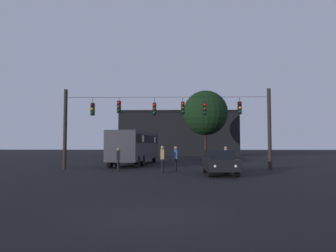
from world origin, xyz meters
TOP-DOWN VIEW (x-y plane):
  - ground_plane at (0.00, 24.50)m, footprint 168.00×168.00m
  - overhead_signal_span at (-0.03, 15.93)m, footprint 15.86×0.44m
  - city_bus at (-3.07, 21.47)m, footprint 3.55×11.19m
  - car_near_right at (3.46, 11.76)m, footprint 1.87×4.36m
  - pedestrian_crossing_left at (-0.18, 13.14)m, footprint 0.25×0.36m
  - pedestrian_crossing_center at (4.51, 16.13)m, footprint 0.30×0.40m
  - pedestrian_crossing_right at (0.71, 13.91)m, footprint 0.31×0.40m
  - pedestrian_near_bus at (-3.30, 13.94)m, footprint 0.32×0.41m
  - corner_building at (1.15, 49.77)m, footprint 19.51×13.86m
  - tree_left_silhouette at (4.65, 34.25)m, footprint 5.97×5.97m

SIDE VIEW (x-z plane):
  - ground_plane at x=0.00m, z-range 0.00..0.00m
  - car_near_right at x=3.46m, z-range 0.04..1.56m
  - pedestrian_near_bus at x=-3.30m, z-range 0.11..1.75m
  - pedestrian_crossing_center at x=4.51m, z-range 0.12..1.85m
  - pedestrian_crossing_right at x=0.71m, z-range 0.12..1.87m
  - pedestrian_crossing_left at x=-0.18m, z-range 0.13..1.91m
  - city_bus at x=-3.07m, z-range 0.37..3.37m
  - overhead_signal_span at x=-0.03m, z-range 0.63..6.75m
  - corner_building at x=1.15m, z-range 0.00..7.43m
  - tree_left_silhouette at x=4.65m, z-range 1.54..10.62m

